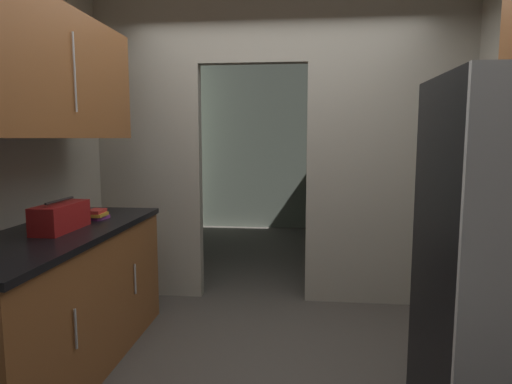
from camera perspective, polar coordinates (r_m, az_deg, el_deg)
The scene contains 7 objects.
ground at distance 2.95m, azimuth 1.15°, elevation -23.13°, with size 20.00×20.00×0.00m, color #47423D.
kitchen_partition at distance 3.95m, azimuth 3.91°, elevation 7.22°, with size 3.31×0.12×2.80m.
adjoining_room_shell at distance 6.15m, azimuth 4.05°, elevation 6.24°, with size 3.31×3.35×2.80m.
lower_cabinet_run at distance 3.12m, azimuth -24.31°, elevation -12.86°, with size 0.70×1.90×0.91m.
upper_cabinet_counterside at distance 2.97m, azimuth -25.72°, elevation 13.81°, with size 0.36×1.71×0.77m.
boombox at distance 2.99m, azimuth -24.15°, elevation -3.00°, with size 0.18×0.43×0.20m.
book_stack at distance 3.31m, azimuth -19.99°, elevation -2.76°, with size 0.12×0.17×0.07m.
Camera 1 is at (0.21, -2.54, 1.48)m, focal length 30.73 mm.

